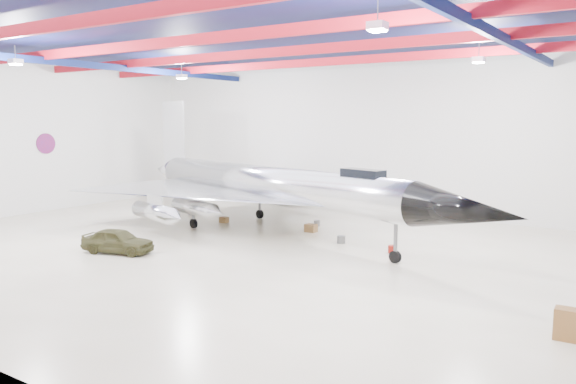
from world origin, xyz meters
The scene contains 15 objects.
floor centered at (0.00, 0.00, 0.00)m, with size 40.00×40.00×0.00m, color #BAB094.
wall_back centered at (0.00, 15.00, 5.50)m, with size 40.00×40.00×0.00m, color silver.
wall_left centered at (-20.00, 0.00, 5.50)m, with size 30.00×30.00×0.00m, color silver.
ceiling centered at (0.00, 0.00, 11.00)m, with size 40.00×40.00×0.00m, color #0A0F38.
ceiling_structure centered at (0.00, 0.00, 10.32)m, with size 39.50×29.50×1.08m.
wall_roundel centered at (-19.94, 2.00, 5.00)m, with size 1.50×1.50×0.10m, color #B21414.
jet_aircraft centered at (-1.56, 4.29, 2.65)m, with size 29.03×20.82×8.08m.
jeep centered at (-4.99, -4.14, 0.63)m, with size 1.49×3.71×1.26m, color #3B3A1D.
desk centered at (15.89, -4.15, 0.50)m, with size 1.08×0.54×0.99m, color brown.
crate_ply centered at (-5.90, 5.37, 0.19)m, with size 0.54×0.43×0.38m, color olive.
engine_drum centered at (3.49, 4.11, 0.20)m, with size 0.45×0.45×0.41m, color #59595B.
parts_bin centered at (0.49, 5.88, 0.24)m, with size 0.68×0.54×0.47m, color olive.
crate_small centered at (-9.73, 6.41, 0.14)m, with size 0.41×0.33×0.29m, color #59595B.
tool_chest centered at (6.75, 3.51, 0.20)m, with size 0.44×0.44×0.39m, color maroon.
spares_box centered at (-0.19, 7.75, 0.18)m, with size 0.40×0.40×0.36m, color #59595B.
Camera 1 is at (17.63, -22.78, 6.77)m, focal length 35.00 mm.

